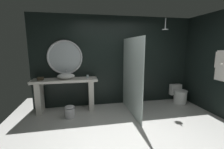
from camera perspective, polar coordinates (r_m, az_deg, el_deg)
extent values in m
plane|color=silver|center=(3.26, 9.65, -21.89)|extent=(5.76, 5.76, 0.00)
cube|color=black|center=(4.60, 1.65, 4.96)|extent=(4.80, 0.10, 2.60)
cube|color=black|center=(4.76, 34.05, 3.38)|extent=(0.10, 2.47, 2.60)
cube|color=silver|center=(4.26, -17.03, -2.03)|extent=(1.69, 0.48, 0.06)
cube|color=silver|center=(4.49, -25.36, -7.79)|extent=(0.13, 0.41, 0.82)
cube|color=silver|center=(4.36, -7.83, -7.40)|extent=(0.13, 0.41, 0.82)
ellipsoid|color=white|center=(4.28, -16.78, -0.56)|extent=(0.47, 0.38, 0.14)
cylinder|color=silver|center=(4.44, -16.61, 0.37)|extent=(0.02, 0.02, 0.23)
cylinder|color=silver|center=(4.37, -16.75, 1.57)|extent=(0.02, 0.12, 0.02)
cylinder|color=silver|center=(4.24, -9.10, -0.72)|extent=(0.07, 0.07, 0.09)
cube|color=#3D3323|center=(4.32, -25.10, -1.42)|extent=(0.13, 0.11, 0.08)
torus|color=silver|center=(4.40, -17.16, 6.11)|extent=(0.95, 0.05, 0.95)
cylinder|color=#B2BCC1|center=(4.41, -17.15, 6.11)|extent=(0.86, 0.01, 0.86)
cube|color=silver|center=(3.93, 7.33, -0.81)|extent=(0.02, 1.52, 1.95)
cylinder|color=silver|center=(4.63, 19.31, 17.50)|extent=(0.02, 0.02, 0.29)
cylinder|color=silver|center=(4.61, 19.19, 15.56)|extent=(0.17, 0.17, 0.02)
cylinder|color=silver|center=(4.52, 34.66, 4.55)|extent=(0.10, 0.10, 0.38)
sphere|color=silver|center=(4.32, 35.86, 3.03)|extent=(0.07, 0.07, 0.07)
cylinder|color=white|center=(5.21, 24.06, -7.68)|extent=(0.38, 0.38, 0.40)
ellipsoid|color=white|center=(5.15, 24.23, -5.45)|extent=(0.40, 0.44, 0.02)
cube|color=white|center=(5.37, 22.56, -5.15)|extent=(0.36, 0.15, 0.34)
cylinder|color=silver|center=(4.03, -15.42, -13.58)|extent=(0.24, 0.24, 0.24)
ellipsoid|color=silver|center=(3.97, -15.53, -11.58)|extent=(0.24, 0.24, 0.07)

